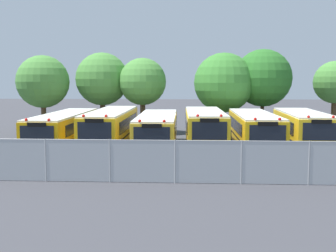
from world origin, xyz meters
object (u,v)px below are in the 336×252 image
object	(u,v)px
tree_0	(44,83)
tree_3	(225,84)
tree_4	(263,79)
school_bus_5	(303,129)
school_bus_2	(157,130)
school_bus_0	(65,129)
school_bus_1	(111,127)
tree_2	(144,82)
school_bus_3	(205,128)
tree_1	(103,80)
school_bus_4	(254,129)

from	to	relation	value
tree_0	tree_3	size ratio (longest dim) A/B	0.98
tree_4	school_bus_5	bearing A→B (deg)	-81.03
school_bus_2	tree_3	size ratio (longest dim) A/B	1.52
school_bus_0	tree_0	xyz separation A→B (m)	(-4.21, 8.07, 3.17)
school_bus_0	school_bus_1	size ratio (longest dim) A/B	1.03
school_bus_2	tree_2	size ratio (longest dim) A/B	1.61
tree_4	school_bus_2	bearing A→B (deg)	-134.01
tree_0	tree_4	bearing A→B (deg)	2.43
school_bus_2	school_bus_3	bearing A→B (deg)	-177.98
tree_0	tree_1	size ratio (longest dim) A/B	0.96
tree_3	school_bus_2	bearing A→B (deg)	-122.39
school_bus_1	tree_1	world-z (taller)	tree_1
school_bus_0	tree_2	bearing A→B (deg)	-117.29
school_bus_0	tree_1	size ratio (longest dim) A/B	1.56
school_bus_2	tree_0	distance (m)	13.73
school_bus_4	school_bus_2	bearing A→B (deg)	2.18
school_bus_1	school_bus_2	bearing A→B (deg)	174.53
school_bus_2	school_bus_0	bearing A→B (deg)	-1.09
school_bus_5	tree_1	distance (m)	18.69
school_bus_3	tree_0	bearing A→B (deg)	-31.10
tree_1	tree_2	xyz separation A→B (m)	(3.83, -0.78, -0.21)
school_bus_2	school_bus_5	size ratio (longest dim) A/B	1.15
school_bus_4	tree_1	world-z (taller)	tree_1
school_bus_2	tree_0	world-z (taller)	tree_0
tree_4	school_bus_3	bearing A→B (deg)	-121.46
school_bus_2	school_bus_4	distance (m)	6.64
tree_3	school_bus_4	bearing A→B (deg)	-80.09
school_bus_5	tree_1	bearing A→B (deg)	-29.88
tree_0	tree_4	world-z (taller)	tree_4
school_bus_2	tree_3	world-z (taller)	tree_3
school_bus_5	tree_4	size ratio (longest dim) A/B	1.26
tree_1	tree_3	size ratio (longest dim) A/B	1.02
school_bus_0	tree_4	bearing A→B (deg)	-150.36
school_bus_1	tree_4	xyz separation A→B (m)	(11.79, 8.58, 3.42)
school_bus_5	tree_3	distance (m)	9.73
tree_1	tree_4	distance (m)	14.37
tree_4	school_bus_4	bearing A→B (deg)	-102.66
school_bus_1	tree_4	bearing A→B (deg)	-144.63
school_bus_5	school_bus_4	bearing A→B (deg)	0.99
school_bus_3	tree_4	world-z (taller)	tree_4
school_bus_3	tree_1	xyz separation A→B (m)	(-9.03, 9.67, 3.32)
school_bus_5	tree_4	xyz separation A→B (m)	(-1.36, 8.58, 3.45)
school_bus_3	tree_3	bearing A→B (deg)	-105.55
school_bus_1	tree_3	size ratio (longest dim) A/B	1.54
school_bus_0	tree_4	distance (m)	17.79
school_bus_0	school_bus_4	bearing A→B (deg)	-179.51
tree_0	school_bus_3	bearing A→B (deg)	-29.39
school_bus_2	school_bus_5	bearing A→B (deg)	-179.85
school_bus_1	tree_4	world-z (taller)	tree_4
school_bus_2	tree_1	xyz separation A→B (m)	(-5.78, 9.87, 3.45)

